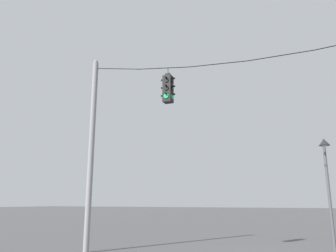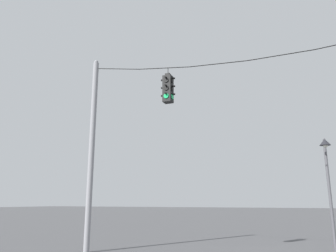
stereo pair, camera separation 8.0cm
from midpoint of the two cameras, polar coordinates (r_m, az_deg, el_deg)
name	(u,v)px [view 1 (the left image)]	position (r m, az deg, el deg)	size (l,w,h in m)	color
utility_pole_left	(91,150)	(13.95, -13.38, -4.12)	(0.23, 0.23, 8.02)	gray
span_wire	(279,49)	(12.27, 18.60, 12.66)	(15.28, 0.03, 0.82)	black
traffic_light_near_right_pole	(168,89)	(12.81, -0.18, 6.49)	(0.58, 0.58, 1.41)	black
street_lamp	(327,168)	(15.15, 25.76, -6.63)	(0.45, 0.77, 4.50)	#515156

